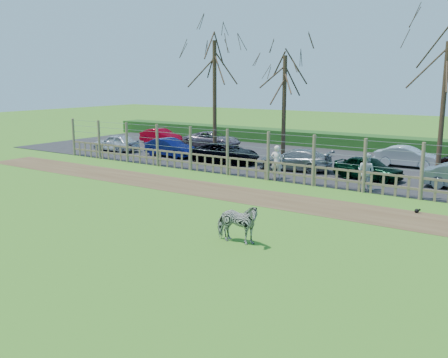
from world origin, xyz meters
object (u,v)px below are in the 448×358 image
Objects in this scene: tree_right at (446,76)px; zebra at (237,223)px; car_8 at (212,140)px; car_1 at (170,148)px; car_4 at (368,168)px; visitor_a at (277,162)px; tree_left at (215,71)px; tree_mid at (285,83)px; crow at (417,211)px; car_11 at (407,157)px; car_7 at (161,136)px; car_2 at (225,153)px; car_3 at (295,160)px; car_0 at (116,143)px; visitor_b at (366,171)px.

tree_right reaches higher than zebra.
car_1 is at bearing 175.09° from car_8.
visitor_a is at bearing 128.00° from car_4.
tree_left reaches higher than tree_mid.
tree_left is 16.89m from crow.
car_1 is 1.00× the size of car_11.
tree_mid reaches higher than zebra.
tree_mid is 1.87× the size of car_7.
car_11 is at bearing -68.90° from car_2.
car_7 is at bearing 58.14° from car_2.
car_1 is (-13.21, 12.37, -0.02)m from zebra.
car_8 is (-13.55, 5.25, 0.00)m from car_4.
zebra is 0.43× the size of car_1.
tree_left is 5.48m from car_2.
tree_mid is 12.85m from car_7.
car_0 is at bearing -96.23° from car_3.
car_1 is at bearing 40.49° from zebra.
car_3 is (13.97, 0.31, 0.00)m from car_0.
visitor_a reaches higher than zebra.
car_11 is at bearing -67.60° from car_1.
zebra is 10.56m from visitor_a.
car_11 is at bearing 101.24° from car_0.
car_11 is (18.90, 0.18, 0.00)m from car_7.
car_11 is at bearing 18.62° from tree_mid.
car_1 is at bearing 84.44° from car_2.
car_1 is 14.88m from car_11.
tree_mid is at bearing 98.90° from car_0.
car_0 is 4.85m from car_1.
visitor_a is 7.46× the size of crow.
crow is (14.43, -6.82, -5.52)m from tree_left.
car_3 is at bearing -93.62° from car_2.
visitor_a is (-3.86, 9.83, 0.24)m from zebra.
car_0 is 0.97× the size of car_1.
tree_right reaches higher than crow.
car_0 is 4.80m from car_7.
tree_right reaches higher than car_2.
car_0 is (-7.49, -1.63, -4.98)m from tree_left.
car_2 is 1.23× the size of car_4.
visitor_a is 4.72m from visitor_b.
visitor_b is at bearing 79.32° from car_0.
visitor_a is 0.49× the size of car_4.
tree_right is at bearing 96.38° from crow.
visitor_b is at bearing -11.44° from zebra.
tree_mid is 12.98m from car_0.
tree_left is at bearing -149.22° from car_8.
car_3 is (-4.09, 12.49, -0.02)m from zebra.
car_3 is (4.69, 0.14, 0.00)m from car_2.
car_2 is 1.19× the size of car_7.
visitor_b is at bearing -110.22° from car_2.
car_1 and car_4 have the same top height.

